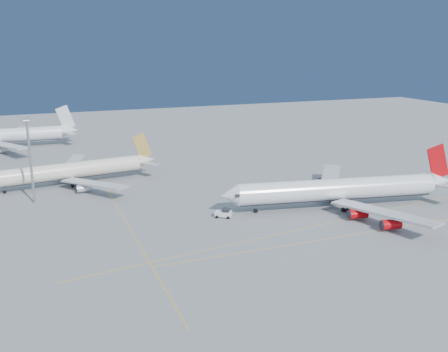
# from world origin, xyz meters

# --- Properties ---
(ground) EXTENTS (500.00, 500.00, 0.00)m
(ground) POSITION_xyz_m (0.00, 0.00, 0.00)
(ground) COLOR slate
(ground) RESTS_ON ground
(taxiway_lines) EXTENTS (118.86, 140.00, 0.02)m
(taxiway_lines) POSITION_xyz_m (-14.71, 6.34, 0.01)
(taxiway_lines) COLOR #EDAF0D
(taxiway_lines) RESTS_ON ground
(airliner_virgin) EXTENTS (71.18, 63.24, 17.62)m
(airliner_virgin) POSITION_xyz_m (21.04, 5.81, 5.31)
(airliner_virgin) COLOR white
(airliner_virgin) RESTS_ON ground
(airliner_etihad) EXTENTS (60.08, 55.02, 15.70)m
(airliner_etihad) POSITION_xyz_m (-49.75, 59.57, 4.78)
(airliner_etihad) COLOR beige
(airliner_etihad) RESTS_ON ground
(airliner_third) EXTENTS (68.47, 63.26, 18.40)m
(airliner_third) POSITION_xyz_m (-74.14, 134.77, 5.57)
(airliner_third) COLOR white
(airliner_third) RESTS_ON ground
(pushback_tug) EXTENTS (5.02, 4.48, 2.54)m
(pushback_tug) POSITION_xyz_m (-14.20, 9.88, 1.18)
(pushback_tug) COLOR white
(pushback_tug) RESTS_ON ground
(light_mast) EXTENTS (2.22, 2.22, 25.65)m
(light_mast) POSITION_xyz_m (-62.34, 42.31, 15.14)
(light_mast) COLOR gray
(light_mast) RESTS_ON ground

